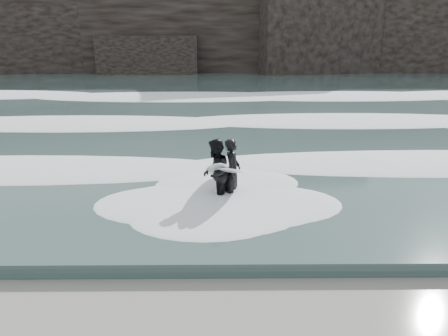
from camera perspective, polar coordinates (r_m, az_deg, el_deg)
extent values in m
cube|color=#334846|center=(33.31, 0.81, 10.11)|extent=(90.00, 52.00, 0.30)
cube|color=black|center=(50.05, 0.35, 18.09)|extent=(70.00, 9.00, 10.00)
ellipsoid|color=white|center=(13.65, 2.80, 0.54)|extent=(60.00, 3.20, 0.20)
ellipsoid|color=white|center=(20.44, 1.68, 6.27)|extent=(60.00, 4.00, 0.24)
ellipsoid|color=white|center=(29.31, 1.00, 9.71)|extent=(60.00, 4.80, 0.30)
imported|color=black|center=(11.35, 1.10, -0.47)|extent=(0.54, 0.71, 1.74)
ellipsoid|color=silver|center=(11.38, -0.92, -0.24)|extent=(0.72, 2.12, 1.06)
imported|color=black|center=(11.14, -1.12, -0.70)|extent=(0.80, 0.96, 1.78)
ellipsoid|color=silver|center=(11.12, 1.04, -0.38)|extent=(0.95, 1.90, 0.75)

